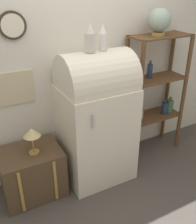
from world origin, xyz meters
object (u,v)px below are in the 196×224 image
at_px(desk_lamp, 32,134).
at_px(suitcase_trunk, 32,172).
at_px(vase_left, 90,38).
at_px(vase_center, 103,38).
at_px(globe, 159,21).
at_px(refrigerator, 96,117).

bearing_deg(desk_lamp, suitcase_trunk, 133.22).
xyz_separation_m(suitcase_trunk, desk_lamp, (0.04, -0.04, 0.51)).
distance_m(vase_left, desk_lamp, 1.10).
distance_m(vase_center, desk_lamp, 1.19).
bearing_deg(globe, vase_center, -171.36).
xyz_separation_m(refrigerator, globe, (0.87, 0.11, 0.96)).
height_order(globe, desk_lamp, globe).
xyz_separation_m(vase_center, desk_lamp, (-0.81, -0.00, -0.87)).
xyz_separation_m(vase_left, desk_lamp, (-0.66, 0.00, -0.88)).
bearing_deg(refrigerator, desk_lamp, -179.06).
distance_m(suitcase_trunk, globe, 2.22).
height_order(refrigerator, vase_center, vase_center).
bearing_deg(vase_left, globe, 7.52).
bearing_deg(vase_center, desk_lamp, -179.86).
height_order(vase_center, desk_lamp, vase_center).
bearing_deg(suitcase_trunk, desk_lamp, -46.78).
relative_size(suitcase_trunk, vase_left, 2.30).
xyz_separation_m(globe, vase_left, (-0.95, -0.12, -0.09)).
height_order(refrigerator, desk_lamp, refrigerator).
distance_m(suitcase_trunk, vase_center, 1.62).
bearing_deg(desk_lamp, globe, 4.39).
relative_size(refrigerator, vase_left, 5.44).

